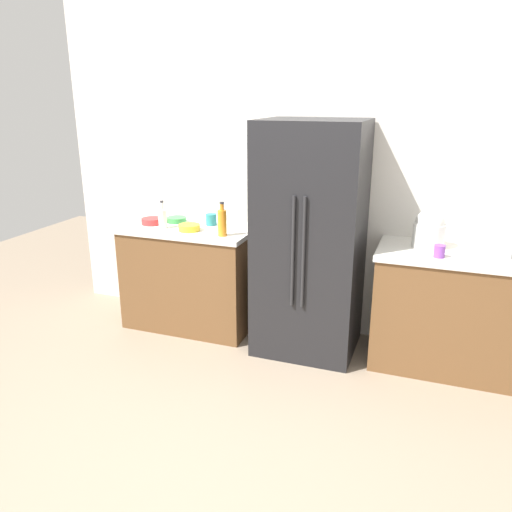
# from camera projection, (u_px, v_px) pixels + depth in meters

# --- Properties ---
(ground_plane) EXTENTS (9.73, 9.73, 0.00)m
(ground_plane) POSITION_uv_depth(u_px,v_px,m) (220.00, 462.00, 2.92)
(ground_plane) COLOR gray
(kitchen_back_panel) EXTENTS (4.68, 0.10, 3.04)m
(kitchen_back_panel) POSITION_uv_depth(u_px,v_px,m) (312.00, 159.00, 4.23)
(kitchen_back_panel) COLOR silver
(kitchen_back_panel) RESTS_ON ground_plane
(counter_left) EXTENTS (1.16, 0.64, 0.93)m
(counter_left) POSITION_uv_depth(u_px,v_px,m) (191.00, 276.00, 4.55)
(counter_left) COLOR brown
(counter_left) RESTS_ON ground_plane
(counter_right) EXTENTS (1.27, 0.64, 0.93)m
(counter_right) POSITION_uv_depth(u_px,v_px,m) (459.00, 312.00, 3.81)
(counter_right) COLOR brown
(counter_right) RESTS_ON ground_plane
(refrigerator) EXTENTS (0.80, 0.72, 1.86)m
(refrigerator) POSITION_uv_depth(u_px,v_px,m) (310.00, 240.00, 4.00)
(refrigerator) COLOR black
(refrigerator) RESTS_ON ground_plane
(toaster) EXTENTS (0.28, 0.17, 0.21)m
(toaster) POSITION_uv_depth(u_px,v_px,m) (490.00, 240.00, 3.61)
(toaster) COLOR silver
(toaster) RESTS_ON counter_right
(rice_cooker) EXTENTS (0.24, 0.24, 0.29)m
(rice_cooker) POSITION_uv_depth(u_px,v_px,m) (429.00, 230.00, 3.77)
(rice_cooker) COLOR white
(rice_cooker) RESTS_ON counter_right
(bottle_a) EXTENTS (0.07, 0.07, 0.24)m
(bottle_a) POSITION_uv_depth(u_px,v_px,m) (163.00, 218.00, 4.34)
(bottle_a) COLOR white
(bottle_a) RESTS_ON counter_left
(bottle_b) EXTENTS (0.07, 0.07, 0.28)m
(bottle_b) POSITION_uv_depth(u_px,v_px,m) (222.00, 222.00, 4.09)
(bottle_b) COLOR orange
(bottle_b) RESTS_ON counter_left
(cup_a) EXTENTS (0.09, 0.09, 0.10)m
(cup_a) POSITION_uv_depth(u_px,v_px,m) (211.00, 220.00, 4.45)
(cup_a) COLOR teal
(cup_a) RESTS_ON counter_left
(cup_b) EXTENTS (0.08, 0.08, 0.09)m
(cup_b) POSITION_uv_depth(u_px,v_px,m) (439.00, 251.00, 3.56)
(cup_b) COLOR purple
(cup_b) RESTS_ON counter_right
(bowl_a) EXTENTS (0.18, 0.18, 0.05)m
(bowl_a) POSITION_uv_depth(u_px,v_px,m) (189.00, 228.00, 4.27)
(bowl_a) COLOR yellow
(bowl_a) RESTS_ON counter_left
(bowl_b) EXTENTS (0.18, 0.18, 0.05)m
(bowl_b) POSITION_uv_depth(u_px,v_px,m) (152.00, 221.00, 4.49)
(bowl_b) COLOR red
(bowl_b) RESTS_ON counter_left
(bowl_c) EXTENTS (0.18, 0.18, 0.05)m
(bowl_c) POSITION_uv_depth(u_px,v_px,m) (177.00, 220.00, 4.56)
(bowl_c) COLOR green
(bowl_c) RESTS_ON counter_left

